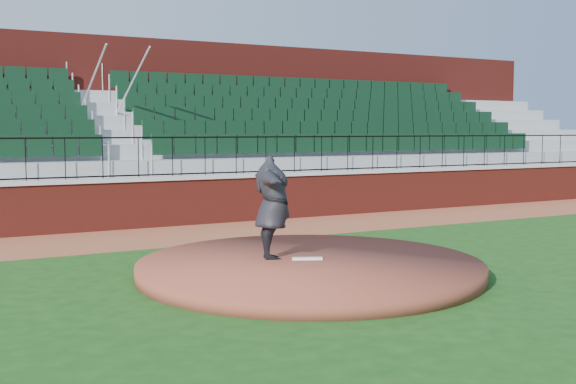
# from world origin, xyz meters

# --- Properties ---
(ground) EXTENTS (90.00, 90.00, 0.00)m
(ground) POSITION_xyz_m (0.00, 0.00, 0.00)
(ground) COLOR #174112
(ground) RESTS_ON ground
(warning_track) EXTENTS (34.00, 3.20, 0.01)m
(warning_track) POSITION_xyz_m (0.00, 5.40, 0.01)
(warning_track) COLOR brown
(warning_track) RESTS_ON ground
(field_wall) EXTENTS (34.00, 0.35, 1.20)m
(field_wall) POSITION_xyz_m (0.00, 7.00, 0.60)
(field_wall) COLOR maroon
(field_wall) RESTS_ON ground
(wall_cap) EXTENTS (34.00, 0.45, 0.10)m
(wall_cap) POSITION_xyz_m (0.00, 7.00, 1.25)
(wall_cap) COLOR #B7B7B7
(wall_cap) RESTS_ON field_wall
(wall_railing) EXTENTS (34.00, 0.05, 1.00)m
(wall_railing) POSITION_xyz_m (0.00, 7.00, 1.80)
(wall_railing) COLOR black
(wall_railing) RESTS_ON wall_cap
(seating_stands) EXTENTS (34.00, 5.10, 4.60)m
(seating_stands) POSITION_xyz_m (0.00, 9.72, 2.30)
(seating_stands) COLOR gray
(seating_stands) RESTS_ON ground
(concourse_wall) EXTENTS (34.00, 0.50, 5.50)m
(concourse_wall) POSITION_xyz_m (0.00, 12.52, 2.75)
(concourse_wall) COLOR maroon
(concourse_wall) RESTS_ON ground
(pitchers_mound) EXTENTS (5.94, 5.94, 0.25)m
(pitchers_mound) POSITION_xyz_m (-0.38, -0.01, 0.12)
(pitchers_mound) COLOR brown
(pitchers_mound) RESTS_ON ground
(pitching_rubber) EXTENTS (0.53, 0.33, 0.03)m
(pitching_rubber) POSITION_xyz_m (-0.38, 0.08, 0.27)
(pitching_rubber) COLOR white
(pitching_rubber) RESTS_ON pitchers_mound
(pitcher) EXTENTS (1.26, 2.30, 1.80)m
(pitcher) POSITION_xyz_m (-0.88, 0.44, 1.15)
(pitcher) COLOR black
(pitcher) RESTS_ON pitchers_mound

